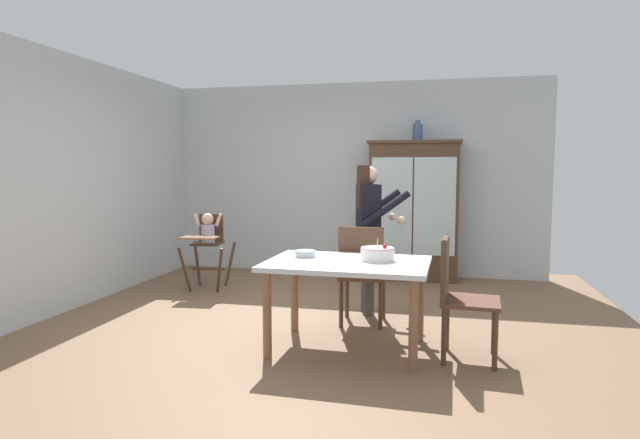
{
  "coord_description": "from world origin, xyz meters",
  "views": [
    {
      "loc": [
        1.19,
        -4.81,
        1.49
      ],
      "look_at": [
        -0.05,
        0.7,
        0.95
      ],
      "focal_mm": 29.54,
      "sensor_mm": 36.0,
      "label": 1
    }
  ],
  "objects_px": {
    "high_chair_with_toddler": "(208,237)",
    "serving_bowl": "(305,254)",
    "dining_chair_right_end": "(457,289)",
    "dining_table": "(347,274)",
    "adult_person": "(369,220)",
    "china_cabinet": "(414,210)",
    "ceramic_vase": "(418,132)",
    "dining_chair_far_side": "(362,268)",
    "birthday_cake": "(377,254)"
  },
  "relations": [
    {
      "from": "dining_chair_right_end",
      "to": "high_chair_with_toddler",
      "type": "bearing_deg",
      "value": 62.46
    },
    {
      "from": "dining_chair_right_end",
      "to": "adult_person",
      "type": "bearing_deg",
      "value": 40.63
    },
    {
      "from": "china_cabinet",
      "to": "dining_chair_far_side",
      "type": "height_order",
      "value": "china_cabinet"
    },
    {
      "from": "high_chair_with_toddler",
      "to": "serving_bowl",
      "type": "bearing_deg",
      "value": -50.43
    },
    {
      "from": "birthday_cake",
      "to": "dining_chair_right_end",
      "type": "distance_m",
      "value": 0.69
    },
    {
      "from": "ceramic_vase",
      "to": "china_cabinet",
      "type": "bearing_deg",
      "value": -173.89
    },
    {
      "from": "dining_table",
      "to": "serving_bowl",
      "type": "relative_size",
      "value": 7.46
    },
    {
      "from": "dining_table",
      "to": "birthday_cake",
      "type": "bearing_deg",
      "value": 22.64
    },
    {
      "from": "ceramic_vase",
      "to": "dining_chair_far_side",
      "type": "height_order",
      "value": "ceramic_vase"
    },
    {
      "from": "dining_chair_right_end",
      "to": "dining_chair_far_side",
      "type": "bearing_deg",
      "value": 55.15
    },
    {
      "from": "birthday_cake",
      "to": "dining_chair_right_end",
      "type": "relative_size",
      "value": 0.29
    },
    {
      "from": "adult_person",
      "to": "dining_table",
      "type": "xyz_separation_m",
      "value": [
        -0.03,
        -1.14,
        -0.33
      ]
    },
    {
      "from": "dining_table",
      "to": "adult_person",
      "type": "bearing_deg",
      "value": 88.69
    },
    {
      "from": "dining_chair_far_side",
      "to": "dining_chair_right_end",
      "type": "xyz_separation_m",
      "value": [
        0.85,
        -0.69,
        0.0
      ]
    },
    {
      "from": "china_cabinet",
      "to": "dining_chair_right_end",
      "type": "xyz_separation_m",
      "value": [
        0.48,
        -3.0,
        -0.38
      ]
    },
    {
      "from": "serving_bowl",
      "to": "high_chair_with_toddler",
      "type": "bearing_deg",
      "value": 135.08
    },
    {
      "from": "ceramic_vase",
      "to": "dining_table",
      "type": "height_order",
      "value": "ceramic_vase"
    },
    {
      "from": "china_cabinet",
      "to": "adult_person",
      "type": "distance_m",
      "value": 1.88
    },
    {
      "from": "china_cabinet",
      "to": "ceramic_vase",
      "type": "distance_m",
      "value": 1.05
    },
    {
      "from": "ceramic_vase",
      "to": "serving_bowl",
      "type": "relative_size",
      "value": 1.5
    },
    {
      "from": "dining_table",
      "to": "birthday_cake",
      "type": "xyz_separation_m",
      "value": [
        0.23,
        0.1,
        0.16
      ]
    },
    {
      "from": "ceramic_vase",
      "to": "high_chair_with_toddler",
      "type": "distance_m",
      "value": 3.07
    },
    {
      "from": "dining_chair_far_side",
      "to": "high_chair_with_toddler",
      "type": "bearing_deg",
      "value": -29.79
    },
    {
      "from": "dining_chair_far_side",
      "to": "dining_table",
      "type": "bearing_deg",
      "value": 86.62
    },
    {
      "from": "adult_person",
      "to": "birthday_cake",
      "type": "bearing_deg",
      "value": 173.5
    },
    {
      "from": "birthday_cake",
      "to": "serving_bowl",
      "type": "relative_size",
      "value": 1.56
    },
    {
      "from": "china_cabinet",
      "to": "birthday_cake",
      "type": "height_order",
      "value": "china_cabinet"
    },
    {
      "from": "dining_table",
      "to": "high_chair_with_toddler",
      "type": "bearing_deg",
      "value": 138.82
    },
    {
      "from": "china_cabinet",
      "to": "high_chair_with_toddler",
      "type": "relative_size",
      "value": 1.97
    },
    {
      "from": "high_chair_with_toddler",
      "to": "serving_bowl",
      "type": "relative_size",
      "value": 5.28
    },
    {
      "from": "dining_table",
      "to": "dining_chair_far_side",
      "type": "height_order",
      "value": "dining_chair_far_side"
    },
    {
      "from": "china_cabinet",
      "to": "adult_person",
      "type": "bearing_deg",
      "value": -101.27
    },
    {
      "from": "adult_person",
      "to": "dining_chair_right_end",
      "type": "relative_size",
      "value": 1.59
    },
    {
      "from": "serving_bowl",
      "to": "china_cabinet",
      "type": "bearing_deg",
      "value": 74.58
    },
    {
      "from": "adult_person",
      "to": "serving_bowl",
      "type": "relative_size",
      "value": 8.5
    },
    {
      "from": "adult_person",
      "to": "china_cabinet",
      "type": "bearing_deg",
      "value": -29.11
    },
    {
      "from": "ceramic_vase",
      "to": "dining_chair_right_end",
      "type": "xyz_separation_m",
      "value": [
        0.45,
        -3.0,
        -1.43
      ]
    },
    {
      "from": "ceramic_vase",
      "to": "high_chair_with_toddler",
      "type": "relative_size",
      "value": 0.28
    },
    {
      "from": "high_chair_with_toddler",
      "to": "dining_table",
      "type": "distance_m",
      "value": 2.76
    },
    {
      "from": "ceramic_vase",
      "to": "dining_chair_right_end",
      "type": "distance_m",
      "value": 3.36
    },
    {
      "from": "adult_person",
      "to": "dining_chair_right_end",
      "type": "xyz_separation_m",
      "value": [
        0.85,
        -1.16,
        -0.41
      ]
    },
    {
      "from": "china_cabinet",
      "to": "high_chair_with_toddler",
      "type": "xyz_separation_m",
      "value": [
        -2.47,
        -1.16,
        -0.29
      ]
    },
    {
      "from": "serving_bowl",
      "to": "dining_chair_right_end",
      "type": "height_order",
      "value": "dining_chair_right_end"
    },
    {
      "from": "china_cabinet",
      "to": "high_chair_with_toddler",
      "type": "bearing_deg",
      "value": -154.73
    },
    {
      "from": "ceramic_vase",
      "to": "dining_chair_right_end",
      "type": "height_order",
      "value": "ceramic_vase"
    },
    {
      "from": "dining_table",
      "to": "dining_chair_right_end",
      "type": "bearing_deg",
      "value": -1.36
    },
    {
      "from": "adult_person",
      "to": "ceramic_vase",
      "type": "bearing_deg",
      "value": -30.13
    },
    {
      "from": "high_chair_with_toddler",
      "to": "dining_chair_right_end",
      "type": "bearing_deg",
      "value": -37.39
    },
    {
      "from": "birthday_cake",
      "to": "china_cabinet",
      "type": "bearing_deg",
      "value": 86.86
    },
    {
      "from": "ceramic_vase",
      "to": "high_chair_with_toddler",
      "type": "height_order",
      "value": "ceramic_vase"
    }
  ]
}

